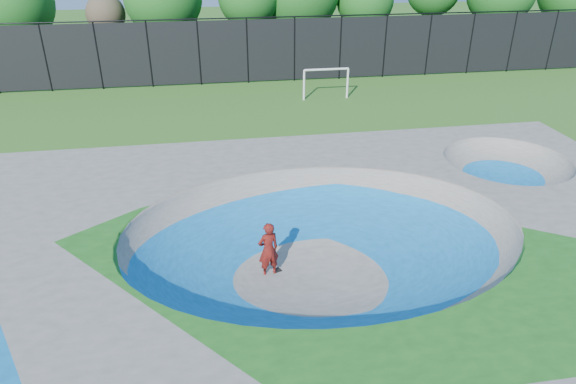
# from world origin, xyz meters

# --- Properties ---
(ground) EXTENTS (120.00, 120.00, 0.00)m
(ground) POSITION_xyz_m (0.00, 0.00, 0.00)
(ground) COLOR #2D5F1A
(ground) RESTS_ON ground
(skate_deck) EXTENTS (22.00, 14.00, 1.50)m
(skate_deck) POSITION_xyz_m (0.00, 0.00, 0.75)
(skate_deck) COLOR gray
(skate_deck) RESTS_ON ground
(skater) EXTENTS (0.70, 0.56, 1.67)m
(skater) POSITION_xyz_m (-1.47, 0.13, 0.84)
(skater) COLOR red
(skater) RESTS_ON ground
(skateboard) EXTENTS (0.80, 0.52, 0.05)m
(skateboard) POSITION_xyz_m (-1.47, 0.13, 0.03)
(skateboard) COLOR black
(skateboard) RESTS_ON ground
(soccer_goal) EXTENTS (2.68, 0.12, 1.77)m
(soccer_goal) POSITION_xyz_m (4.06, 16.67, 1.22)
(soccer_goal) COLOR white
(soccer_goal) RESTS_ON ground
(fence) EXTENTS (48.09, 0.09, 4.04)m
(fence) POSITION_xyz_m (0.00, 21.00, 2.10)
(fence) COLOR black
(fence) RESTS_ON ground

